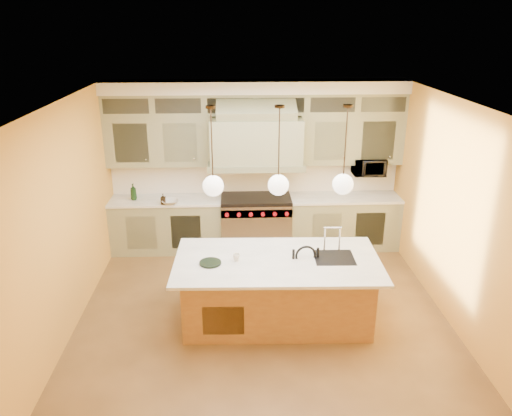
{
  "coord_description": "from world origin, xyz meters",
  "views": [
    {
      "loc": [
        -0.35,
        -5.94,
        3.83
      ],
      "look_at": [
        -0.06,
        0.7,
        1.31
      ],
      "focal_mm": 35.0,
      "sensor_mm": 36.0,
      "label": 1
    }
  ],
  "objects_px": {
    "range": "(256,222)",
    "microwave": "(369,167)",
    "counter_stool": "(307,283)",
    "kitchen_island": "(277,288)"
  },
  "relations": [
    {
      "from": "range",
      "to": "microwave",
      "type": "distance_m",
      "value": 2.18
    },
    {
      "from": "range",
      "to": "counter_stool",
      "type": "distance_m",
      "value": 2.48
    },
    {
      "from": "counter_stool",
      "to": "microwave",
      "type": "height_order",
      "value": "microwave"
    },
    {
      "from": "range",
      "to": "counter_stool",
      "type": "bearing_deg",
      "value": -76.88
    },
    {
      "from": "kitchen_island",
      "to": "counter_stool",
      "type": "bearing_deg",
      "value": -18.68
    },
    {
      "from": "range",
      "to": "kitchen_island",
      "type": "bearing_deg",
      "value": -85.38
    },
    {
      "from": "counter_stool",
      "to": "kitchen_island",
      "type": "bearing_deg",
      "value": 153.52
    },
    {
      "from": "counter_stool",
      "to": "microwave",
      "type": "distance_m",
      "value": 2.99
    },
    {
      "from": "kitchen_island",
      "to": "microwave",
      "type": "distance_m",
      "value": 3.12
    },
    {
      "from": "kitchen_island",
      "to": "microwave",
      "type": "xyz_separation_m",
      "value": [
        1.77,
        2.38,
        0.98
      ]
    }
  ]
}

